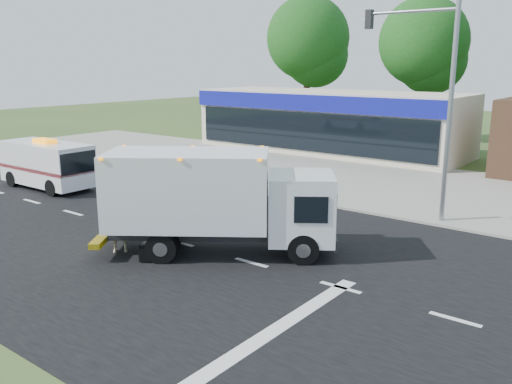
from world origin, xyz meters
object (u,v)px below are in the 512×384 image
(ems_box_truck, at_px, (214,195))
(ambulance_van, at_px, (48,164))
(traffic_signal_pole, at_px, (434,88))
(emergency_worker, at_px, (119,222))

(ems_box_truck, relative_size, ambulance_van, 1.42)
(ems_box_truck, height_order, traffic_signal_pole, traffic_signal_pole)
(ambulance_van, bearing_deg, traffic_signal_pole, 18.39)
(ambulance_van, bearing_deg, ems_box_truck, -9.95)
(emergency_worker, relative_size, traffic_signal_pole, 0.25)
(traffic_signal_pole, bearing_deg, ambulance_van, -160.55)
(ambulance_van, distance_m, traffic_signal_pole, 17.42)
(ems_box_truck, height_order, ambulance_van, ems_box_truck)
(ems_box_truck, relative_size, traffic_signal_pole, 0.90)
(ambulance_van, relative_size, traffic_signal_pole, 0.63)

